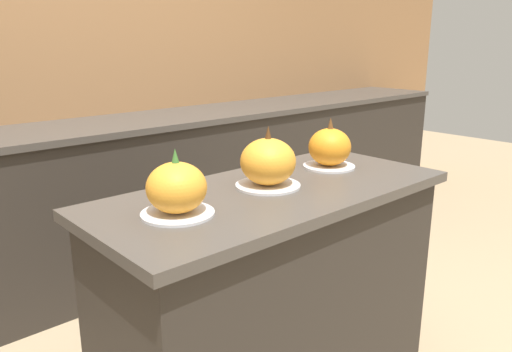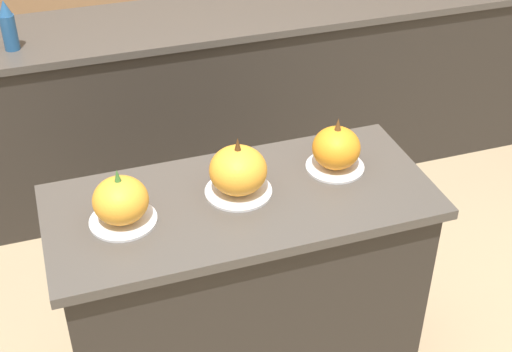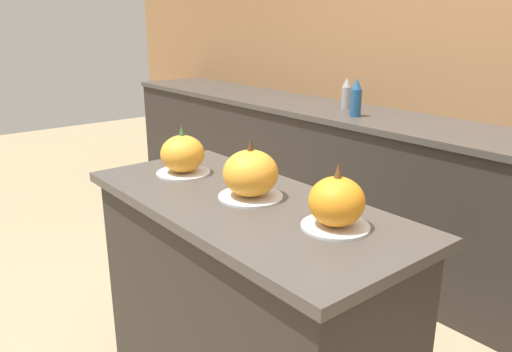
{
  "view_description": "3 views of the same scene",
  "coord_description": "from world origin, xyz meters",
  "views": [
    {
      "loc": [
        -1.11,
        -1.14,
        1.38
      ],
      "look_at": [
        -0.06,
        0.02,
        0.95
      ],
      "focal_mm": 35.0,
      "sensor_mm": 36.0,
      "label": 1
    },
    {
      "loc": [
        -0.54,
        -1.77,
        2.27
      ],
      "look_at": [
        0.05,
        0.0,
        0.97
      ],
      "focal_mm": 50.0,
      "sensor_mm": 36.0,
      "label": 2
    },
    {
      "loc": [
        1.25,
        -0.96,
        1.48
      ],
      "look_at": [
        0.05,
        0.01,
        0.99
      ],
      "focal_mm": 35.0,
      "sensor_mm": 36.0,
      "label": 3
    }
  ],
  "objects": [
    {
      "name": "pumpkin_cake_center",
      "position": [
        0.0,
        0.03,
        0.98
      ],
      "size": [
        0.22,
        0.22,
        0.21
      ],
      "color": "silver",
      "rests_on": "kitchen_island"
    },
    {
      "name": "wall_back",
      "position": [
        0.0,
        1.77,
        1.25
      ],
      "size": [
        8.0,
        0.06,
        2.5
      ],
      "color": "#9E7047",
      "rests_on": "ground_plane"
    },
    {
      "name": "back_counter",
      "position": [
        0.0,
        1.44,
        0.47
      ],
      "size": [
        6.0,
        0.6,
        0.93
      ],
      "color": "#2D2823",
      "rests_on": "ground_plane"
    },
    {
      "name": "pumpkin_cake_left",
      "position": [
        -0.38,
        -0.0,
        0.98
      ],
      "size": [
        0.21,
        0.21,
        0.19
      ],
      "color": "silver",
      "rests_on": "kitchen_island"
    },
    {
      "name": "pumpkin_cake_right",
      "position": [
        0.36,
        0.06,
        0.98
      ],
      "size": [
        0.2,
        0.2,
        0.19
      ],
      "color": "silver",
      "rests_on": "kitchen_island"
    },
    {
      "name": "kitchen_island",
      "position": [
        0.0,
        0.0,
        0.45
      ],
      "size": [
        1.26,
        0.56,
        0.9
      ],
      "color": "#2D2823",
      "rests_on": "ground_plane"
    }
  ]
}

